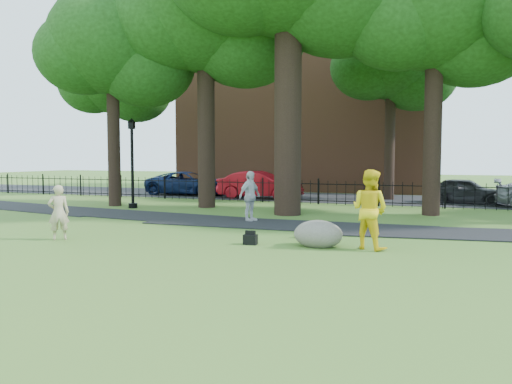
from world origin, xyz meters
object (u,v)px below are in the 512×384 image
at_px(man, 370,209).
at_px(boulder, 318,232).
at_px(lamppost, 132,164).
at_px(woman, 59,212).
at_px(red_sedan, 260,185).

relative_size(man, boulder, 1.57).
bearing_deg(boulder, man, 5.99).
xyz_separation_m(boulder, lamppost, (-10.57, 6.60, 1.66)).
bearing_deg(woman, man, 148.43).
bearing_deg(man, red_sedan, -34.94).
xyz_separation_m(man, boulder, (-1.32, -0.14, -0.65)).
distance_m(man, red_sedan, 15.84).
bearing_deg(lamppost, red_sedan, 52.07).
relative_size(lamppost, red_sedan, 0.87).
bearing_deg(woman, boulder, 149.55).
relative_size(woman, red_sedan, 0.33).
bearing_deg(woman, red_sedan, -134.68).
bearing_deg(lamppost, boulder, -42.68).
height_order(woman, man, man).
relative_size(boulder, red_sedan, 0.27).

